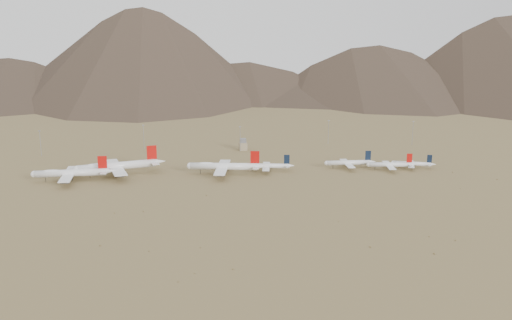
{
  "coord_description": "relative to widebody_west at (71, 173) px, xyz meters",
  "views": [
    {
      "loc": [
        -41.11,
        -446.4,
        126.41
      ],
      "look_at": [
        29.99,
        30.0,
        10.84
      ],
      "focal_mm": 40.0,
      "sensor_mm": 36.0,
      "label": 1
    }
  ],
  "objects": [
    {
      "name": "widebody_east",
      "position": [
        126.9,
        2.86,
        0.18
      ],
      "size": [
        69.11,
        54.13,
        20.75
      ],
      "rotation": [
        0.0,
        0.0,
        -0.2
      ],
      "color": "white",
      "rests_on": "ground"
    },
    {
      "name": "narrowbody_a",
      "position": [
        166.36,
        8.15,
        -2.16
      ],
      "size": [
        44.52,
        32.57,
        14.84
      ],
      "rotation": [
        0.0,
        0.0,
        -0.19
      ],
      "color": "white",
      "rests_on": "ground"
    },
    {
      "name": "mast_far_east",
      "position": [
        337.32,
        95.41,
        7.23
      ],
      "size": [
        2.0,
        0.6,
        25.7
      ],
      "color": "gray",
      "rests_on": "ground"
    },
    {
      "name": "mast_east",
      "position": [
        249.79,
        113.76,
        7.23
      ],
      "size": [
        2.0,
        0.6,
        25.7
      ],
      "color": "gray",
      "rests_on": "ground"
    },
    {
      "name": "widebody_west",
      "position": [
        0.0,
        0.0,
        0.0
      ],
      "size": [
        68.12,
        52.05,
        20.23
      ],
      "rotation": [
        0.0,
        0.0,
        0.01
      ],
      "color": "white",
      "rests_on": "ground"
    },
    {
      "name": "narrowbody_c",
      "position": [
        274.67,
        -3.53,
        -2.2
      ],
      "size": [
        44.41,
        32.33,
        14.73
      ],
      "rotation": [
        0.0,
        0.0,
        -0.15
      ],
      "color": "white",
      "rests_on": "ground"
    },
    {
      "name": "control_tower",
      "position": [
        155.07,
        96.23,
        -1.66
      ],
      "size": [
        8.0,
        8.0,
        12.0
      ],
      "color": "#998868",
      "rests_on": "ground"
    },
    {
      "name": "ground",
      "position": [
        125.07,
        -23.77,
        -6.98
      ],
      "size": [
        3000.0,
        3000.0,
        0.0
      ],
      "primitive_type": "plane",
      "color": "#977F4E",
      "rests_on": "ground"
    },
    {
      "name": "widebody_centre",
      "position": [
        36.53,
        14.24,
        1.07
      ],
      "size": [
        77.16,
        60.73,
        23.32
      ],
      "rotation": [
        0.0,
        0.0,
        0.23
      ],
      "color": "white",
      "rests_on": "ground"
    },
    {
      "name": "desert_scrub",
      "position": [
        124.55,
        -125.09,
        -6.64
      ],
      "size": [
        436.11,
        183.79,
        0.91
      ],
      "color": "olive",
      "rests_on": "ground"
    },
    {
      "name": "narrowbody_d",
      "position": [
        296.37,
        -0.65,
        -2.78
      ],
      "size": [
        37.2,
        27.9,
        12.94
      ],
      "rotation": [
        0.0,
        0.0,
        -0.37
      ],
      "color": "white",
      "rests_on": "ground"
    },
    {
      "name": "narrowbody_b",
      "position": [
        240.06,
        7.92,
        -1.93
      ],
      "size": [
        47.19,
        33.88,
        15.56
      ],
      "rotation": [
        0.0,
        0.0,
        -0.06
      ],
      "color": "white",
      "rests_on": "ground"
    },
    {
      "name": "mast_west",
      "position": [
        54.59,
        113.89,
        7.23
      ],
      "size": [
        2.0,
        0.6,
        25.7
      ],
      "color": "gray",
      "rests_on": "ground"
    },
    {
      "name": "mast_far_west",
      "position": [
        -43.5,
        97.26,
        7.23
      ],
      "size": [
        2.0,
        0.6,
        25.7
      ],
      "color": "gray",
      "rests_on": "ground"
    },
    {
      "name": "mast_centre",
      "position": [
        151.56,
        91.45,
        7.23
      ],
      "size": [
        2.0,
        0.6,
        25.7
      ],
      "color": "gray",
      "rests_on": "ground"
    },
    {
      "name": "mountain_ridge",
      "position": [
        125.07,
        876.23,
        143.02
      ],
      "size": [
        4400.0,
        1000.0,
        300.0
      ],
      "color": "brown",
      "rests_on": "ground"
    }
  ]
}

